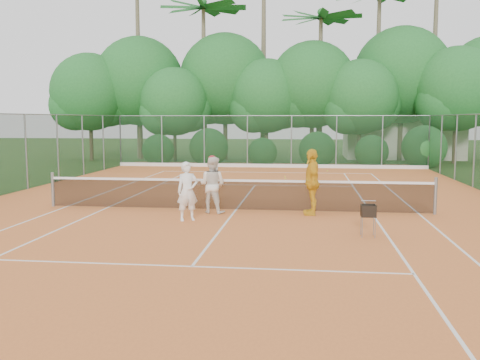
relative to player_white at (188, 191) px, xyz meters
name	(u,v)px	position (x,y,z in m)	size (l,w,h in m)	color
ground	(236,211)	(1.10, 1.83, -0.84)	(120.00, 120.00, 0.00)	#284B1A
clay_court	(236,211)	(1.10, 1.83, -0.83)	(18.00, 36.00, 0.02)	orange
club_building	(401,137)	(10.10, 25.83, 0.66)	(8.00, 5.00, 3.00)	beige
tennis_net	(236,194)	(1.10, 1.83, -0.31)	(11.97, 0.10, 1.10)	gray
player_white	(188,191)	(0.00, 0.00, 0.00)	(0.60, 0.39, 1.63)	white
player_center_grp	(212,185)	(0.46, 1.30, 0.04)	(0.97, 0.84, 1.73)	white
player_yellow	(312,182)	(3.41, 1.35, 0.15)	(1.14, 0.47, 1.94)	gold
ball_hopper	(368,211)	(4.73, -1.47, -0.21)	(0.34, 0.34, 0.77)	gray
stray_ball_a	(285,176)	(2.23, 11.51, -0.78)	(0.07, 0.07, 0.07)	gold
stray_ball_b	(327,171)	(4.39, 14.71, -0.78)	(0.07, 0.07, 0.07)	gold
stray_ball_c	(285,178)	(2.29, 10.70, -0.78)	(0.07, 0.07, 0.07)	#C8E535
court_markings	(236,210)	(1.10, 1.83, -0.81)	(11.03, 23.83, 0.01)	white
fence_back	(269,142)	(1.10, 16.83, 0.68)	(18.07, 0.07, 3.00)	#19381E
tropical_treeline	(296,85)	(2.53, 22.05, 4.28)	(32.10, 8.49, 15.03)	brown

